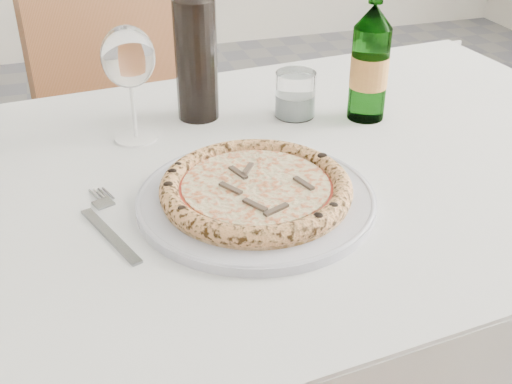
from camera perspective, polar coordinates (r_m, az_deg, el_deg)
dining_table at (r=1.05m, az=-1.65°, el=-2.37°), size 1.53×0.98×0.76m
chair_far at (r=1.74m, az=-10.61°, el=6.08°), size 0.57×0.57×0.93m
plate at (r=0.92m, az=-0.00°, el=-0.60°), size 0.34×0.34×0.02m
pizza at (r=0.91m, az=-0.00°, el=0.34°), size 0.28×0.28×0.03m
fork at (r=0.90m, az=-13.02°, el=-2.90°), size 0.07×0.22×0.00m
wine_glass at (r=1.08m, az=-11.30°, el=11.48°), size 0.09×0.09×0.20m
tumbler at (r=1.19m, az=3.51°, el=8.41°), size 0.07×0.07×0.08m
beer_bottle at (r=1.17m, az=10.09°, el=11.25°), size 0.07×0.07×0.26m
wine_bottle at (r=1.16m, az=-5.40°, el=12.67°), size 0.08×0.08×0.31m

